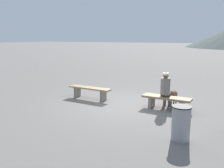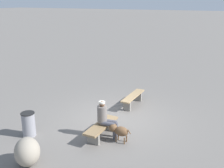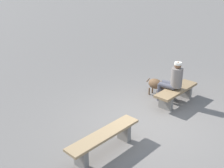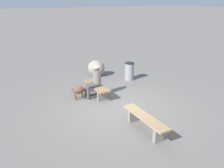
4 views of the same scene
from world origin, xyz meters
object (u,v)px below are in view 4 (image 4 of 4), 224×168
object	(u,v)px
trash_bin	(129,71)
boulder	(96,68)
dog	(81,89)
bench_left	(145,120)
bench_right	(97,88)
seated_person	(95,80)

from	to	relation	value
trash_bin	boulder	size ratio (longest dim) A/B	0.98
dog	boulder	world-z (taller)	boulder
bench_left	dog	bearing A→B (deg)	14.39
boulder	bench_right	bearing A→B (deg)	154.31
seated_person	dog	bearing A→B (deg)	74.41
dog	trash_bin	size ratio (longest dim) A/B	0.91
seated_person	dog	xyz separation A→B (m)	(0.10, 0.54, -0.32)
seated_person	bench_left	bearing A→B (deg)	177.91
bench_left	trash_bin	world-z (taller)	trash_bin
bench_right	boulder	size ratio (longest dim) A/B	1.91
boulder	trash_bin	bearing A→B (deg)	-139.19
boulder	seated_person	bearing A→B (deg)	152.88
bench_left	boulder	world-z (taller)	boulder
bench_right	seated_person	bearing A→B (deg)	123.95
bench_left	seated_person	bearing A→B (deg)	4.62
bench_left	trash_bin	size ratio (longest dim) A/B	2.19
bench_right	dog	bearing A→B (deg)	88.72
bench_left	dog	xyz separation A→B (m)	(3.08, 0.73, 0.05)
dog	trash_bin	bearing A→B (deg)	19.42
bench_left	seated_person	distance (m)	3.01
bench_left	bench_right	size ratio (longest dim) A/B	1.12
trash_bin	seated_person	bearing A→B (deg)	114.31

